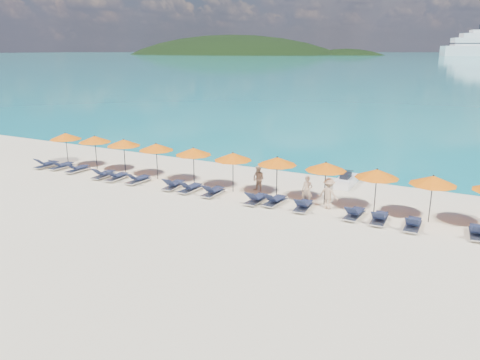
% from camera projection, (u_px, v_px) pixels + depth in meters
% --- Properties ---
extents(ground, '(1400.00, 1400.00, 0.00)m').
position_uv_depth(ground, '(210.00, 220.00, 21.94)').
color(ground, beige).
extents(headland_main, '(374.00, 242.00, 126.50)m').
position_uv_depth(headland_main, '(230.00, 84.00, 626.74)').
color(headland_main, black).
rests_on(headland_main, ground).
extents(headland_small, '(162.00, 126.00, 85.50)m').
position_uv_depth(headland_small, '(344.00, 85.00, 575.23)').
color(headland_small, black).
rests_on(headland_small, ground).
extents(jetski, '(0.89, 2.30, 0.81)m').
position_uv_depth(jetski, '(346.00, 181.00, 27.24)').
color(jetski, white).
rests_on(jetski, ground).
extents(beachgoer_a, '(0.58, 0.39, 1.54)m').
position_uv_depth(beachgoer_a, '(307.00, 191.00, 23.81)').
color(beachgoer_a, tan).
rests_on(beachgoer_a, ground).
extents(beachgoer_b, '(0.79, 0.56, 1.47)m').
position_uv_depth(beachgoer_b, '(258.00, 179.00, 26.14)').
color(beachgoer_b, tan).
rests_on(beachgoer_b, ground).
extents(beachgoer_c, '(1.10, 0.69, 1.58)m').
position_uv_depth(beachgoer_c, '(329.00, 194.00, 23.25)').
color(beachgoer_c, tan).
rests_on(beachgoer_c, ground).
extents(umbrella_0, '(2.10, 2.10, 2.28)m').
position_uv_depth(umbrella_0, '(66.00, 136.00, 31.72)').
color(umbrella_0, black).
rests_on(umbrella_0, ground).
extents(umbrella_1, '(2.10, 2.10, 2.28)m').
position_uv_depth(umbrella_1, '(95.00, 139.00, 30.70)').
color(umbrella_1, black).
rests_on(umbrella_1, ground).
extents(umbrella_2, '(2.10, 2.10, 2.28)m').
position_uv_depth(umbrella_2, '(124.00, 143.00, 29.53)').
color(umbrella_2, black).
rests_on(umbrella_2, ground).
extents(umbrella_3, '(2.10, 2.10, 2.28)m').
position_uv_depth(umbrella_3, '(156.00, 147.00, 28.26)').
color(umbrella_3, black).
rests_on(umbrella_3, ground).
extents(umbrella_4, '(2.10, 2.10, 2.28)m').
position_uv_depth(umbrella_4, '(193.00, 151.00, 27.02)').
color(umbrella_4, black).
rests_on(umbrella_4, ground).
extents(umbrella_5, '(2.10, 2.10, 2.28)m').
position_uv_depth(umbrella_5, '(233.00, 157.00, 25.74)').
color(umbrella_5, black).
rests_on(umbrella_5, ground).
extents(umbrella_6, '(2.10, 2.10, 2.28)m').
position_uv_depth(umbrella_6, '(277.00, 161.00, 24.72)').
color(umbrella_6, black).
rests_on(umbrella_6, ground).
extents(umbrella_7, '(2.10, 2.10, 2.28)m').
position_uv_depth(umbrella_7, '(326.00, 166.00, 23.58)').
color(umbrella_7, black).
rests_on(umbrella_7, ground).
extents(umbrella_8, '(2.10, 2.10, 2.28)m').
position_uv_depth(umbrella_8, '(377.00, 174.00, 22.24)').
color(umbrella_8, black).
rests_on(umbrella_8, ground).
extents(umbrella_9, '(2.10, 2.10, 2.28)m').
position_uv_depth(umbrella_9, '(433.00, 180.00, 21.11)').
color(umbrella_9, black).
rests_on(umbrella_9, ground).
extents(lounger_0, '(0.67, 1.72, 0.66)m').
position_uv_depth(lounger_0, '(46.00, 164.00, 31.48)').
color(lounger_0, silver).
rests_on(lounger_0, ground).
extents(lounger_1, '(0.72, 1.74, 0.66)m').
position_uv_depth(lounger_1, '(61.00, 166.00, 31.16)').
color(lounger_1, silver).
rests_on(lounger_1, ground).
extents(lounger_2, '(0.66, 1.71, 0.66)m').
position_uv_depth(lounger_2, '(77.00, 169.00, 30.34)').
color(lounger_2, silver).
rests_on(lounger_2, ground).
extents(lounger_3, '(0.69, 1.72, 0.66)m').
position_uv_depth(lounger_3, '(103.00, 174.00, 28.98)').
color(lounger_3, silver).
rests_on(lounger_3, ground).
extents(lounger_4, '(0.69, 1.73, 0.66)m').
position_uv_depth(lounger_4, '(117.00, 176.00, 28.50)').
color(lounger_4, silver).
rests_on(lounger_4, ground).
extents(lounger_5, '(0.74, 1.74, 0.66)m').
position_uv_depth(lounger_5, '(138.00, 179.00, 27.86)').
color(lounger_5, silver).
rests_on(lounger_5, ground).
extents(lounger_6, '(0.76, 1.74, 0.66)m').
position_uv_depth(lounger_6, '(173.00, 185.00, 26.74)').
color(lounger_6, silver).
rests_on(lounger_6, ground).
extents(lounger_7, '(0.72, 1.73, 0.66)m').
position_uv_depth(lounger_7, '(190.00, 188.00, 26.16)').
color(lounger_7, silver).
rests_on(lounger_7, ground).
extents(lounger_8, '(0.62, 1.70, 0.66)m').
position_uv_depth(lounger_8, '(213.00, 191.00, 25.50)').
color(lounger_8, silver).
rests_on(lounger_8, ground).
extents(lounger_9, '(0.69, 1.72, 0.66)m').
position_uv_depth(lounger_9, '(256.00, 199.00, 24.25)').
color(lounger_9, silver).
rests_on(lounger_9, ground).
extents(lounger_10, '(0.79, 1.75, 0.66)m').
position_uv_depth(lounger_10, '(275.00, 200.00, 23.99)').
color(lounger_10, silver).
rests_on(lounger_10, ground).
extents(lounger_11, '(0.75, 1.74, 0.66)m').
position_uv_depth(lounger_11, '(303.00, 206.00, 23.21)').
color(lounger_11, silver).
rests_on(lounger_11, ground).
extents(lounger_12, '(0.73, 1.74, 0.66)m').
position_uv_depth(lounger_12, '(354.00, 213.00, 22.10)').
color(lounger_12, silver).
rests_on(lounger_12, ground).
extents(lounger_13, '(0.69, 1.72, 0.66)m').
position_uv_depth(lounger_13, '(379.00, 218.00, 21.50)').
color(lounger_13, silver).
rests_on(lounger_13, ground).
extents(lounger_14, '(0.65, 1.71, 0.66)m').
position_uv_depth(lounger_14, '(413.00, 224.00, 20.75)').
color(lounger_14, silver).
rests_on(lounger_14, ground).
extents(lounger_15, '(0.77, 1.75, 0.66)m').
position_uv_depth(lounger_15, '(478.00, 232.00, 19.85)').
color(lounger_15, silver).
rests_on(lounger_15, ground).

